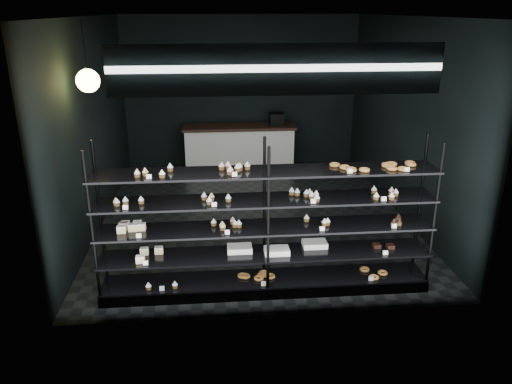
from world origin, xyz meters
TOP-DOWN VIEW (x-y plane):
  - room at (0.00, 0.00)m, footprint 5.01×6.01m
  - display_shelf at (-0.07, -2.45)m, footprint 4.00×0.50m
  - signage at (0.00, -2.93)m, footprint 3.30×0.05m
  - pendant_lamp at (-2.20, -1.30)m, footprint 0.29×0.29m
  - service_counter at (-0.07, 2.50)m, footprint 2.37×0.65m

SIDE VIEW (x-z plane):
  - service_counter at x=-0.07m, z-range -0.11..1.12m
  - display_shelf at x=-0.07m, z-range -0.33..1.58m
  - room at x=0.00m, z-range 0.00..3.20m
  - pendant_lamp at x=-2.20m, z-range 2.01..2.89m
  - signage at x=0.00m, z-range 2.50..3.00m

